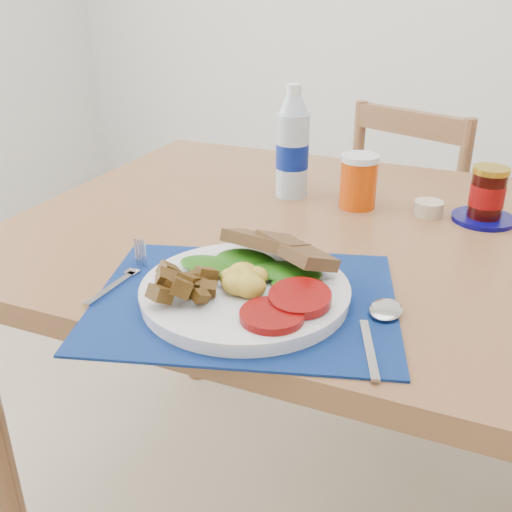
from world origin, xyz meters
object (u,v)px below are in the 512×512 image
Objects in this scene: jam_on_saucer at (487,198)px; water_bottle at (292,148)px; chair_far at (418,212)px; juice_glass at (358,183)px; breakfast_plate at (240,287)px.

water_bottle is at bearing -178.98° from jam_on_saucer.
chair_far is at bearing 108.14° from jam_on_saucer.
jam_on_saucer reaches higher than juice_glass.
water_bottle reaches higher than jam_on_saucer.
water_bottle reaches higher than juice_glass.
jam_on_saucer is at bearing 128.89° from chair_far.
water_bottle reaches higher than breakfast_plate.
juice_glass is (-0.05, -0.60, 0.27)m from chair_far.
chair_far reaches higher than water_bottle.
breakfast_plate is 0.45m from juice_glass.
water_bottle is (-0.19, -0.59, 0.32)m from chair_far.
jam_on_saucer is (0.38, 0.01, -0.05)m from water_bottle.
breakfast_plate is 1.28× the size of water_bottle.
juice_glass is at bearing 106.04° from chair_far.
breakfast_plate is at bearing -79.05° from water_bottle.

